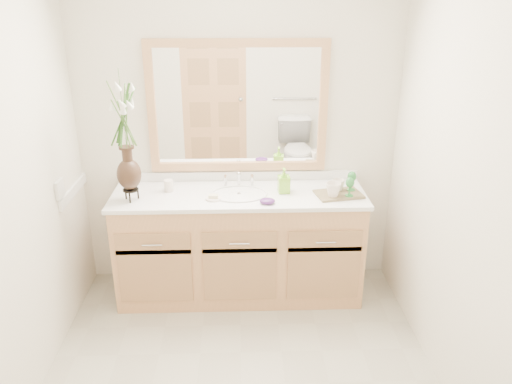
{
  "coord_description": "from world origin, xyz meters",
  "views": [
    {
      "loc": [
        0.01,
        -2.34,
        2.2
      ],
      "look_at": [
        0.11,
        0.65,
        0.99
      ],
      "focal_mm": 35.0,
      "sensor_mm": 36.0,
      "label": 1
    }
  ],
  "objects_px": {
    "soap_bottle": "(284,182)",
    "tray": "(339,194)",
    "flower_vase": "(124,124)",
    "tumbler": "(169,186)"
  },
  "relations": [
    {
      "from": "soap_bottle",
      "to": "tray",
      "type": "bearing_deg",
      "value": -15.81
    },
    {
      "from": "flower_vase",
      "to": "tumbler",
      "type": "distance_m",
      "value": 0.58
    },
    {
      "from": "flower_vase",
      "to": "soap_bottle",
      "type": "xyz_separation_m",
      "value": [
        1.08,
        0.11,
        -0.47
      ]
    },
    {
      "from": "flower_vase",
      "to": "soap_bottle",
      "type": "distance_m",
      "value": 1.18
    },
    {
      "from": "flower_vase",
      "to": "tumbler",
      "type": "height_order",
      "value": "flower_vase"
    },
    {
      "from": "flower_vase",
      "to": "tumbler",
      "type": "relative_size",
      "value": 9.41
    },
    {
      "from": "flower_vase",
      "to": "tumbler",
      "type": "bearing_deg",
      "value": 33.63
    },
    {
      "from": "soap_bottle",
      "to": "tumbler",
      "type": "bearing_deg",
      "value": 171.54
    },
    {
      "from": "soap_bottle",
      "to": "tray",
      "type": "xyz_separation_m",
      "value": [
        0.39,
        -0.07,
        -0.07
      ]
    },
    {
      "from": "tumbler",
      "to": "tray",
      "type": "distance_m",
      "value": 1.24
    }
  ]
}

